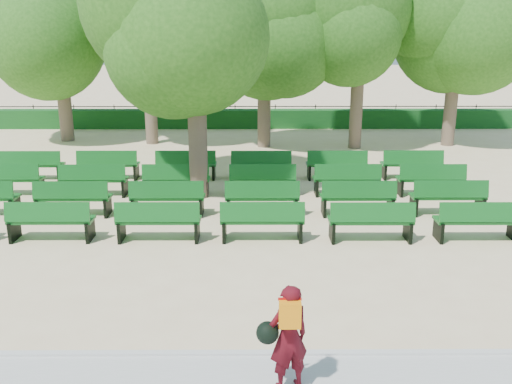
% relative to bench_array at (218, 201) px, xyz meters
% --- Properties ---
extents(ground, '(120.00, 120.00, 0.00)m').
position_rel_bench_array_xyz_m(ground, '(1.10, -1.52, -0.10)').
color(ground, beige).
extents(curb, '(30.00, 0.12, 0.10)m').
position_rel_bench_array_xyz_m(curb, '(1.10, -7.77, -0.05)').
color(curb, silver).
rests_on(curb, ground).
extents(hedge, '(26.00, 0.70, 0.90)m').
position_rel_bench_array_xyz_m(hedge, '(1.10, 12.48, 0.35)').
color(hedge, '#15531D').
rests_on(hedge, ground).
extents(fence, '(26.00, 0.10, 1.02)m').
position_rel_bench_array_xyz_m(fence, '(1.10, 12.88, -0.10)').
color(fence, black).
rests_on(fence, ground).
extents(tree_line, '(21.80, 6.80, 7.04)m').
position_rel_bench_array_xyz_m(tree_line, '(1.10, 8.48, -0.10)').
color(tree_line, '#306B1C').
rests_on(tree_line, ground).
extents(bench_array, '(1.97, 0.66, 1.24)m').
position_rel_bench_array_xyz_m(bench_array, '(0.00, 0.00, 0.00)').
color(bench_array, '#105E1C').
rests_on(bench_array, ground).
extents(tree_among, '(4.77, 4.77, 6.74)m').
position_rel_bench_array_xyz_m(tree_among, '(-0.60, 0.76, 4.46)').
color(tree_among, brown).
rests_on(tree_among, ground).
extents(person, '(0.77, 0.55, 1.54)m').
position_rel_bench_array_xyz_m(person, '(1.44, -8.60, 0.76)').
color(person, '#4A0A13').
rests_on(person, ground).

